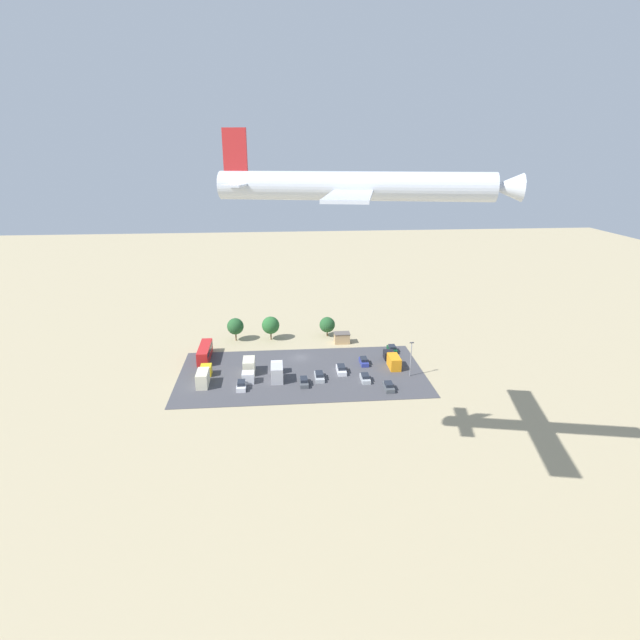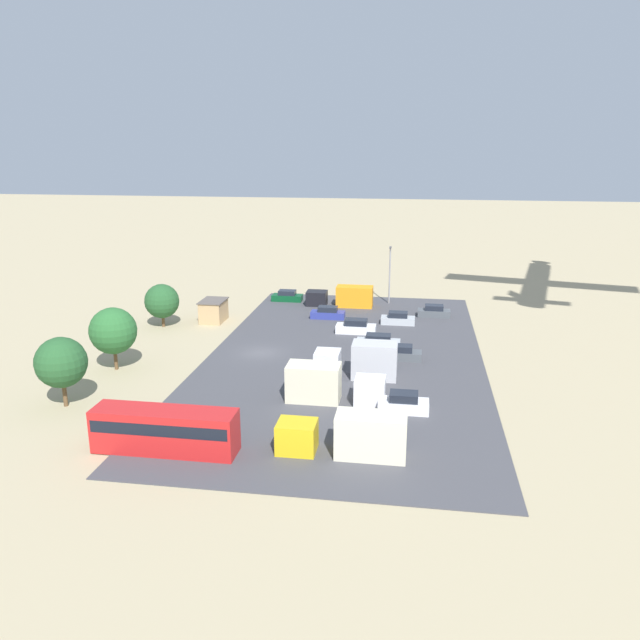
# 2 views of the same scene
# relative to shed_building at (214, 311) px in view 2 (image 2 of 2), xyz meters

# --- Properties ---
(ground_plane) EXTENTS (400.00, 400.00, 0.00)m
(ground_plane) POSITION_rel_shed_building_xyz_m (11.39, 8.92, -1.38)
(ground_plane) COLOR tan
(parking_lot_surface) EXTENTS (54.59, 28.51, 0.08)m
(parking_lot_surface) POSITION_rel_shed_building_xyz_m (11.39, 17.99, -1.34)
(parking_lot_surface) COLOR #424247
(parking_lot_surface) RESTS_ON ground
(shed_building) EXTENTS (4.11, 2.95, 2.75)m
(shed_building) POSITION_rel_shed_building_xyz_m (0.00, 0.00, 0.00)
(shed_building) COLOR tan
(shed_building) RESTS_ON ground
(bus) EXTENTS (2.58, 10.54, 3.19)m
(bus) POSITION_rel_shed_building_xyz_m (34.05, 7.50, 0.41)
(bus) COLOR red
(bus) RESTS_ON ground
(parked_car_0) EXTENTS (1.76, 4.42, 1.53)m
(parked_car_0) POSITION_rel_shed_building_xyz_m (11.27, 23.74, -0.67)
(parked_car_0) COLOR #4C5156
(parked_car_0) RESTS_ON ground
(parked_car_1) EXTENTS (1.81, 4.16, 1.52)m
(parked_car_1) POSITION_rel_shed_building_xyz_m (-2.06, 23.08, -0.67)
(parked_car_1) COLOR #ADB2B7
(parked_car_1) RESTS_ON ground
(parked_car_2) EXTENTS (1.93, 4.68, 1.66)m
(parked_car_2) POSITION_rel_shed_building_xyz_m (2.54, 18.29, -0.61)
(parked_car_2) COLOR silver
(parked_car_2) RESTS_ON ground
(parked_car_3) EXTENTS (1.90, 4.28, 1.52)m
(parked_car_3) POSITION_rel_shed_building_xyz_m (-11.66, 7.08, -0.67)
(parked_car_3) COLOR #0C4723
(parked_car_3) RESTS_ON ground
(parked_car_4) EXTENTS (1.74, 4.34, 1.55)m
(parked_car_4) POSITION_rel_shed_building_xyz_m (-3.32, 14.11, -0.66)
(parked_car_4) COLOR navy
(parked_car_4) RESTS_ON ground
(parked_car_5) EXTENTS (1.91, 4.77, 1.50)m
(parked_car_5) POSITION_rel_shed_building_xyz_m (7.75, 21.25, -0.68)
(parked_car_5) COLOR #ADB2B7
(parked_car_5) RESTS_ON ground
(parked_car_6) EXTENTS (1.90, 4.19, 1.66)m
(parked_car_6) POSITION_rel_shed_building_xyz_m (24.41, 24.40, -0.61)
(parked_car_6) COLOR silver
(parked_car_6) RESTS_ON ground
(parked_car_7) EXTENTS (1.81, 4.15, 1.53)m
(parked_car_7) POSITION_rel_shed_building_xyz_m (-6.23, 27.58, -0.67)
(parked_car_7) COLOR #4C5156
(parked_car_7) RESTS_ON ground
(parked_truck_0) EXTENTS (2.59, 7.84, 3.44)m
(parked_truck_0) POSITION_rel_shed_building_xyz_m (16.95, 20.17, 0.27)
(parked_truck_0) COLOR silver
(parked_truck_0) RESTS_ON ground
(parked_truck_1) EXTENTS (2.35, 9.11, 2.83)m
(parked_truck_1) POSITION_rel_shed_building_xyz_m (-9.82, 15.41, -0.01)
(parked_truck_1) COLOR black
(parked_truck_1) RESTS_ON ground
(parked_truck_2) EXTENTS (2.38, 9.28, 3.19)m
(parked_truck_2) POSITION_rel_shed_building_xyz_m (32.62, 20.76, 0.16)
(parked_truck_2) COLOR gold
(parked_truck_2) RESTS_ON ground
(parked_truck_3) EXTENTS (2.59, 8.50, 3.24)m
(parked_truck_3) POSITION_rel_shed_building_xyz_m (23.14, 17.98, 0.18)
(parked_truck_3) COLOR silver
(parked_truck_3) RESTS_ON ground
(tree_near_shed) EXTENTS (4.61, 4.61, 6.30)m
(tree_near_shed) POSITION_rel_shed_building_xyz_m (18.35, -4.10, 2.60)
(tree_near_shed) COLOR brown
(tree_near_shed) RESTS_ON ground
(tree_apron_mid) EXTENTS (4.32, 4.32, 6.10)m
(tree_apron_mid) POSITION_rel_shed_building_xyz_m (27.52, -4.19, 2.55)
(tree_apron_mid) COLOR brown
(tree_apron_mid) RESTS_ON ground
(tree_apron_far) EXTENTS (4.17, 4.17, 5.31)m
(tree_apron_far) POSITION_rel_shed_building_xyz_m (3.28, -5.37, 1.84)
(tree_apron_far) COLOR brown
(tree_apron_far) RESTS_ON ground
(light_pole_lot_centre) EXTENTS (0.90, 0.28, 7.99)m
(light_pole_lot_centre) POSITION_rel_shed_building_xyz_m (-12.37, 21.49, 3.12)
(light_pole_lot_centre) COLOR gray
(light_pole_lot_centre) RESTS_ON ground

